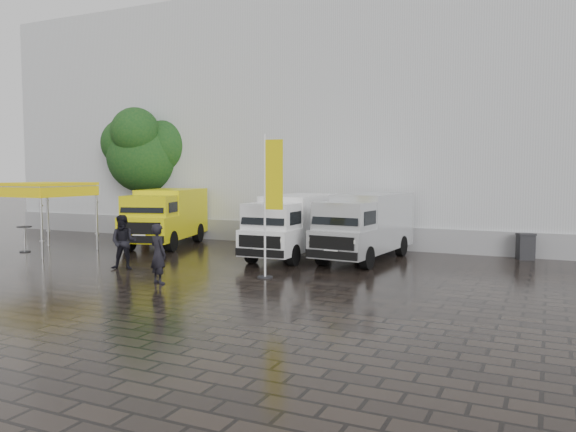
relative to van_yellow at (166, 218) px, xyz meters
name	(u,v)px	position (x,y,z in m)	size (l,w,h in m)	color
ground	(258,276)	(7.34, -4.88, -1.28)	(120.00, 120.00, 0.00)	black
exhibition_hall	(424,125)	(9.34, 11.12, 4.72)	(44.00, 16.00, 12.00)	silver
hall_plinth	(384,238)	(9.34, 3.07, -0.78)	(44.00, 0.15, 1.00)	gray
van_yellow	(166,218)	(0.00, 0.00, 0.00)	(2.14, 5.56, 2.57)	yellow
van_white	(292,227)	(6.65, -0.79, -0.06)	(1.88, 5.64, 2.44)	white
van_silver	(365,227)	(9.45, -0.18, -0.02)	(1.94, 5.83, 2.53)	silver
canopy_tent	(43,187)	(-3.47, -3.74, 1.45)	(3.13, 3.13, 2.93)	silver
flagpole	(270,199)	(7.82, -4.96, 1.23)	(0.88, 0.50, 4.56)	black
tree	(144,152)	(-3.74, 3.16, 3.14)	(3.84, 3.95, 6.89)	black
cocktail_table	(25,239)	(-4.20, -4.11, -0.74)	(0.60, 0.60, 1.09)	black
wheelie_bin	(526,246)	(15.02, 2.59, -0.77)	(0.61, 0.61, 1.02)	black
person_front	(158,254)	(5.16, -7.17, -0.38)	(0.66, 0.43, 1.81)	black
person_tent	(124,242)	(2.48, -5.63, -0.34)	(0.92, 0.71, 1.89)	black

